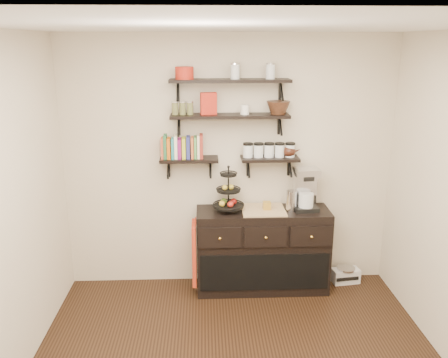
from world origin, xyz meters
TOP-DOWN VIEW (x-y plane):
  - ceiling at (0.00, 0.00)m, footprint 3.50×3.50m
  - back_wall at (0.00, 1.75)m, footprint 3.50×0.02m
  - shelf_top at (0.00, 1.62)m, footprint 1.20×0.27m
  - shelf_mid at (0.00, 1.62)m, footprint 1.20×0.27m
  - shelf_low_left at (-0.42, 1.63)m, footprint 0.60×0.25m
  - shelf_low_right at (0.42, 1.63)m, footprint 0.60×0.25m
  - cookbooks at (-0.47, 1.63)m, footprint 0.43×0.15m
  - glass_canisters at (0.41, 1.63)m, footprint 0.54×0.10m
  - sideboard at (0.35, 1.51)m, footprint 1.40×0.50m
  - fruit_stand at (-0.01, 1.52)m, footprint 0.32×0.32m
  - candle at (0.39, 1.51)m, footprint 0.08×0.08m
  - coffee_maker at (0.79, 1.55)m, footprint 0.26×0.26m
  - thermal_carafe at (0.64, 1.49)m, footprint 0.11×0.11m
  - apron at (-0.38, 1.41)m, footprint 0.04×0.29m
  - radio at (1.31, 1.59)m, footprint 0.32×0.23m
  - recipe_box at (-0.21, 1.61)m, footprint 0.17×0.09m
  - walnut_bowl at (0.49, 1.61)m, footprint 0.24×0.24m
  - ramekins at (0.15, 1.61)m, footprint 0.09×0.09m
  - teapot at (0.62, 1.63)m, footprint 0.19×0.15m
  - red_pot at (-0.45, 1.61)m, footprint 0.18×0.18m

SIDE VIEW (x-z plane):
  - radio at x=1.31m, z-range 0.00..0.18m
  - sideboard at x=0.35m, z-range -0.01..0.91m
  - apron at x=-0.38m, z-range 0.14..0.81m
  - candle at x=0.39m, z-range 0.92..1.00m
  - thermal_carafe at x=0.64m, z-range 0.90..1.12m
  - fruit_stand at x=-0.01m, z-range 0.83..1.30m
  - coffee_maker at x=0.79m, z-range 0.89..1.34m
  - back_wall at x=0.00m, z-range 0.00..2.70m
  - shelf_low_left at x=-0.42m, z-range 1.31..1.54m
  - shelf_low_right at x=0.42m, z-range 1.31..1.54m
  - glass_canisters at x=0.41m, z-range 1.45..1.58m
  - teapot at x=0.62m, z-range 1.45..1.59m
  - cookbooks at x=-0.47m, z-range 1.44..1.70m
  - shelf_mid at x=0.00m, z-range 1.77..2.00m
  - ramekins at x=0.15m, z-range 1.90..2.00m
  - walnut_bowl at x=0.49m, z-range 1.90..2.03m
  - recipe_box at x=-0.21m, z-range 1.90..2.12m
  - shelf_top at x=0.00m, z-range 2.12..2.35m
  - red_pot at x=-0.45m, z-range 2.25..2.37m
  - ceiling at x=0.00m, z-range 2.69..2.71m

